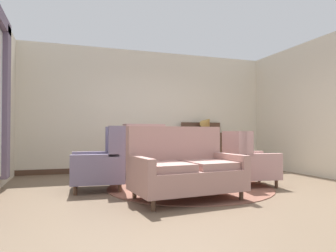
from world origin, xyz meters
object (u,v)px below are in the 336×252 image
(porcelain_vase, at_px, (170,151))
(gramophone, at_px, (206,124))
(armchair_near_sideboard, at_px, (141,155))
(armchair_foreground_right, at_px, (247,162))
(settee, at_px, (185,170))
(sideboard, at_px, (203,148))
(coffee_table, at_px, (171,163))
(armchair_far_left, at_px, (182,156))
(armchair_near_window, at_px, (103,163))

(porcelain_vase, relative_size, gramophone, 0.68)
(armchair_near_sideboard, xyz_separation_m, armchair_foreground_right, (1.54, -1.58, -0.05))
(settee, distance_m, sideboard, 3.51)
(porcelain_vase, xyz_separation_m, armchair_near_sideboard, (-0.22, 1.21, -0.16))
(coffee_table, distance_m, settee, 1.08)
(armchair_far_left, height_order, sideboard, sideboard)
(coffee_table, distance_m, armchair_far_left, 1.42)
(armchair_near_window, bearing_deg, gramophone, 127.37)
(armchair_far_left, relative_size, gramophone, 2.52)
(settee, height_order, armchair_near_window, armchair_near_window)
(settee, bearing_deg, armchair_near_sideboard, 86.59)
(porcelain_vase, bearing_deg, armchair_near_window, 175.73)
(gramophone, bearing_deg, armchair_far_left, -145.13)
(coffee_table, distance_m, armchair_near_sideboard, 1.20)
(porcelain_vase, height_order, armchair_near_window, armchair_near_window)
(porcelain_vase, relative_size, settee, 0.20)
(armchair_foreground_right, bearing_deg, armchair_far_left, 26.89)
(armchair_foreground_right, bearing_deg, porcelain_vase, 81.79)
(armchair_foreground_right, xyz_separation_m, sideboard, (0.29, 2.40, 0.12))
(armchair_far_left, relative_size, armchair_foreground_right, 1.22)
(coffee_table, xyz_separation_m, armchair_far_left, (0.68, 1.25, 0.03))
(sideboard, bearing_deg, settee, -119.58)
(armchair_near_window, height_order, gramophone, gramophone)
(sideboard, relative_size, gramophone, 2.57)
(armchair_foreground_right, relative_size, gramophone, 2.07)
(coffee_table, xyz_separation_m, armchair_near_sideboard, (-0.27, 1.16, 0.07))
(coffee_table, relative_size, settee, 0.53)
(porcelain_vase, relative_size, armchair_near_sideboard, 0.29)
(armchair_foreground_right, bearing_deg, armchair_near_window, 87.00)
(armchair_far_left, height_order, armchair_near_sideboard, armchair_near_sideboard)
(settee, height_order, armchair_near_sideboard, armchair_near_sideboard)
(coffee_table, distance_m, porcelain_vase, 0.24)
(porcelain_vase, xyz_separation_m, armchair_foreground_right, (1.32, -0.37, -0.21))
(armchair_near_window, distance_m, gramophone, 3.44)
(sideboard, bearing_deg, armchair_near_window, -144.76)
(gramophone, bearing_deg, armchair_near_sideboard, -158.60)
(settee, bearing_deg, sideboard, 54.58)
(settee, height_order, sideboard, sideboard)
(armchair_near_sideboard, height_order, sideboard, sideboard)
(porcelain_vase, bearing_deg, coffee_table, 44.98)
(armchair_far_left, distance_m, gramophone, 1.35)
(coffee_table, bearing_deg, settee, -99.19)
(coffee_table, relative_size, armchair_far_left, 0.71)
(coffee_table, height_order, armchair_near_sideboard, armchair_near_sideboard)
(coffee_table, xyz_separation_m, armchair_foreground_right, (1.27, -0.42, 0.02))
(settee, relative_size, sideboard, 1.32)
(coffee_table, relative_size, gramophone, 1.80)
(settee, height_order, gramophone, gramophone)
(armchair_near_sideboard, distance_m, armchair_foreground_right, 2.21)
(armchair_far_left, bearing_deg, coffee_table, 95.90)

